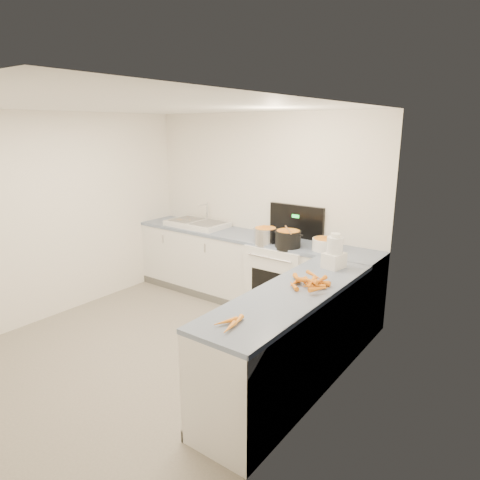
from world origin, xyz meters
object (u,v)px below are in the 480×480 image
Objects in this scene: mixing_bowl at (325,244)px; spice_jar at (320,248)px; stove at (283,277)px; extract_bottle at (317,246)px; sink at (197,224)px; steel_pot at (265,236)px; food_processor at (334,253)px; black_pot at (288,240)px.

spice_jar is at bearing -100.51° from mixing_bowl.
extract_bottle is (0.50, -0.13, 0.52)m from stove.
sink is 1.29m from steel_pot.
extract_bottle is 0.32× the size of food_processor.
spice_jar is (0.04, 0.00, -0.01)m from extract_bottle.
stove is 16.00× the size of spice_jar.
stove is 1.24m from food_processor.
stove is 4.60× the size of mixing_bowl.
stove is 0.74m from extract_bottle.
stove is 0.60m from steel_pot.
sink is at bearing 175.94° from spice_jar.
sink is 1.61m from black_pot.
stove is 11.98× the size of extract_bottle.
food_processor is at bearing -47.08° from extract_bottle.
stove reaches higher than sink.
black_pot is (0.15, -0.17, 0.55)m from stove.
food_processor is (0.91, -0.57, 0.62)m from stove.
stove reaches higher than steel_pot.
sink is (-1.45, 0.02, 0.50)m from stove.
black_pot is 0.40m from spice_jar.
food_processor reaches higher than spice_jar.
food_processor reaches higher than steel_pot.
mixing_bowl is at bearing 79.49° from spice_jar.
spice_jar is (-0.02, -0.09, -0.03)m from mixing_bowl.
spice_jar is 0.24× the size of food_processor.
food_processor is at bearing -56.75° from mixing_bowl.
mixing_bowl is (2.01, -0.05, 0.03)m from sink.
steel_pot is 0.67m from extract_bottle.
steel_pot is 3.33× the size of spice_jar.
food_processor is (2.36, -0.59, 0.12)m from sink.
sink is 3.04× the size of steel_pot.
mixing_bowl is at bearing -3.58° from stove.
stove is 4.80× the size of steel_pot.
food_processor is at bearing -50.39° from spice_jar.
extract_bottle reaches higher than spice_jar.
steel_pot is 2.50× the size of extract_bottle.
food_processor reaches higher than extract_bottle.
mixing_bowl reaches higher than extract_bottle.
mixing_bowl is (0.42, 0.13, -0.02)m from black_pot.
black_pot is (0.32, 0.00, 0.00)m from steel_pot.
stove is at bearing 147.97° from food_processor.
extract_bottle is (0.36, 0.04, -0.03)m from black_pot.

